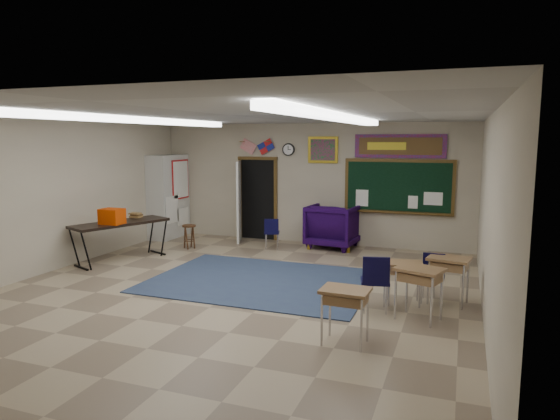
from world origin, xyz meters
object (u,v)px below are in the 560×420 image
(student_desk_front_left, at_px, (404,281))
(student_desk_front_right, at_px, (448,278))
(wingback_armchair, at_px, (333,226))
(wooden_stool, at_px, (189,236))
(folding_table, at_px, (121,240))

(student_desk_front_left, height_order, student_desk_front_right, student_desk_front_right)
(student_desk_front_left, bearing_deg, student_desk_front_right, 9.93)
(wingback_armchair, xyz_separation_m, student_desk_front_right, (2.76, -3.47, -0.10))
(student_desk_front_left, xyz_separation_m, student_desk_front_right, (0.66, 0.25, 0.04))
(student_desk_front_left, relative_size, wooden_stool, 1.19)
(wooden_stool, bearing_deg, wingback_armchair, 22.51)
(student_desk_front_right, relative_size, folding_table, 0.35)
(wingback_armchair, height_order, student_desk_front_left, wingback_armchair)
(student_desk_front_left, xyz_separation_m, folding_table, (-6.06, 0.79, 0.09))
(student_desk_front_right, bearing_deg, folding_table, -173.88)
(wingback_armchair, height_order, folding_table, folding_table)
(folding_table, distance_m, wooden_stool, 1.77)
(student_desk_front_right, bearing_deg, wooden_stool, 171.08)
(wingback_armchair, height_order, wooden_stool, wingback_armchair)
(wingback_armchair, bearing_deg, student_desk_front_left, 124.81)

